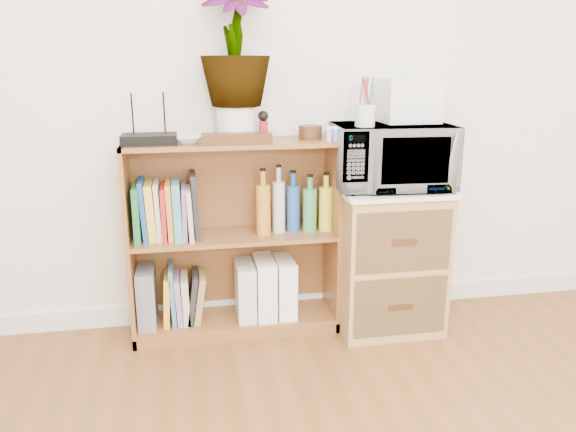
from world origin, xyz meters
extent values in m
cube|color=white|center=(0.00, 2.24, 0.05)|extent=(4.00, 0.02, 0.10)
cube|color=brown|center=(-0.35, 2.10, 0.47)|extent=(1.00, 0.30, 0.95)
cube|color=#9E7542|center=(0.40, 2.02, 0.35)|extent=(0.50, 0.45, 0.70)
imported|color=silver|center=(0.40, 2.02, 0.87)|extent=(0.57, 0.40, 0.30)
cylinder|color=silver|center=(0.24, 1.95, 1.07)|extent=(0.09, 0.09, 0.10)
cube|color=white|center=(0.51, 2.10, 1.13)|extent=(0.26, 0.22, 0.21)
cube|color=black|center=(-0.72, 2.08, 0.97)|extent=(0.24, 0.17, 0.04)
imported|color=silver|center=(-0.55, 2.07, 0.97)|extent=(0.13, 0.13, 0.03)
cylinder|color=silver|center=(-0.32, 2.12, 1.03)|extent=(0.19, 0.19, 0.16)
imported|color=#407B31|center=(-0.32, 2.12, 1.39)|extent=(0.31, 0.31, 0.56)
cube|color=#371B0F|center=(-0.34, 2.00, 0.98)|extent=(0.31, 0.08, 0.05)
cylinder|color=maroon|center=(-0.21, 2.06, 1.00)|extent=(0.04, 0.04, 0.10)
cylinder|color=#3C2510|center=(0.02, 2.11, 0.98)|extent=(0.11, 0.11, 0.06)
cube|color=pink|center=(0.12, 2.01, 0.98)|extent=(0.12, 0.04, 0.06)
cube|color=slate|center=(-0.78, 2.10, 0.21)|extent=(0.08, 0.23, 0.28)
cube|color=silver|center=(-0.30, 2.09, 0.21)|extent=(0.09, 0.22, 0.28)
cube|color=white|center=(-0.21, 2.09, 0.22)|extent=(0.09, 0.24, 0.30)
cube|color=white|center=(-0.10, 2.09, 0.21)|extent=(0.09, 0.23, 0.29)
cube|color=#1B6832|center=(-0.80, 2.10, 0.63)|extent=(0.03, 0.20, 0.26)
cube|color=#1C4EAD|center=(-0.77, 2.10, 0.64)|extent=(0.03, 0.20, 0.28)
cube|color=yellow|center=(-0.73, 2.10, 0.63)|extent=(0.05, 0.20, 0.27)
cube|color=#B8B7B2|center=(-0.70, 2.10, 0.64)|extent=(0.03, 0.20, 0.27)
cube|color=#B31E21|center=(-0.68, 2.10, 0.63)|extent=(0.02, 0.20, 0.25)
cube|color=orange|center=(-0.65, 2.10, 0.63)|extent=(0.03, 0.20, 0.27)
cube|color=teal|center=(-0.61, 2.10, 0.64)|extent=(0.04, 0.20, 0.27)
cube|color=slate|center=(-0.58, 2.10, 0.63)|extent=(0.03, 0.20, 0.25)
cube|color=#C9B09C|center=(-0.56, 2.10, 0.62)|extent=(0.03, 0.20, 0.24)
cube|color=black|center=(-0.53, 2.10, 0.65)|extent=(0.04, 0.20, 0.31)
cylinder|color=orange|center=(-0.21, 2.10, 0.66)|extent=(0.07, 0.07, 0.31)
cylinder|color=silver|center=(-0.13, 2.10, 0.66)|extent=(0.06, 0.06, 0.32)
cylinder|color=#21509D|center=(-0.06, 2.10, 0.64)|extent=(0.07, 0.07, 0.29)
cylinder|color=#389B5A|center=(0.02, 2.10, 0.64)|extent=(0.07, 0.07, 0.27)
cylinder|color=gold|center=(0.10, 2.10, 0.64)|extent=(0.07, 0.07, 0.28)
cube|color=gold|center=(-0.69, 2.10, 0.19)|extent=(0.04, 0.19, 0.24)
cube|color=teal|center=(-0.66, 2.10, 0.21)|extent=(0.03, 0.19, 0.29)
cube|color=#92689D|center=(-0.63, 2.10, 0.19)|extent=(0.04, 0.19, 0.24)
cube|color=#C4B898|center=(-0.60, 2.10, 0.18)|extent=(0.04, 0.19, 0.23)
cube|color=black|center=(-0.56, 2.10, 0.19)|extent=(0.06, 0.19, 0.25)
cube|color=olive|center=(-0.53, 2.10, 0.19)|extent=(0.07, 0.19, 0.24)
camera|label=1|loc=(-0.57, -0.50, 1.31)|focal=35.00mm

